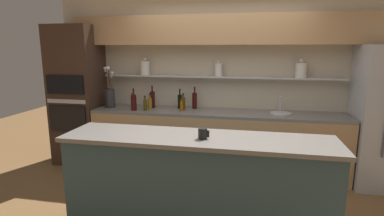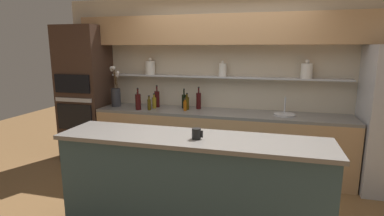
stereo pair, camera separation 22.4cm
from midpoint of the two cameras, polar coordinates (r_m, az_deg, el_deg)
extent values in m
plane|color=brown|center=(3.58, 0.28, -19.45)|extent=(12.00, 12.00, 0.00)
cube|color=beige|center=(4.69, 4.06, 4.78)|extent=(5.20, 0.10, 2.60)
cube|color=#B7B7BC|center=(4.54, 3.62, 5.93)|extent=(3.59, 0.18, 0.02)
cylinder|color=silver|center=(4.82, -10.28, 7.51)|extent=(0.15, 0.15, 0.21)
sphere|color=silver|center=(4.81, -10.34, 9.09)|extent=(0.05, 0.05, 0.05)
cylinder|color=silver|center=(4.52, 3.63, 7.28)|extent=(0.12, 0.12, 0.19)
sphere|color=silver|center=(4.52, 3.65, 8.74)|extent=(0.04, 0.04, 0.04)
cylinder|color=silver|center=(4.52, 18.72, 6.82)|extent=(0.16, 0.16, 0.21)
sphere|color=silver|center=(4.51, 18.83, 8.49)|extent=(0.06, 0.06, 0.06)
cube|color=tan|center=(4.45, 3.83, 14.62)|extent=(4.42, 0.34, 0.42)
cube|color=tan|center=(4.52, 3.08, -6.62)|extent=(3.69, 0.62, 0.88)
cube|color=slate|center=(4.40, 3.15, -0.92)|extent=(3.69, 0.62, 0.04)
cube|color=#334C56|center=(3.01, -1.20, -15.19)|extent=(2.51, 0.55, 0.98)
cube|color=slate|center=(2.82, -1.24, -5.88)|extent=(2.57, 0.61, 0.04)
cube|color=#3D281E|center=(5.17, -22.04, 2.24)|extent=(0.72, 0.62, 2.18)
cube|color=black|center=(4.96, -23.79, -1.90)|extent=(0.60, 0.02, 0.40)
cube|color=black|center=(4.88, -24.28, 4.06)|extent=(0.60, 0.02, 0.28)
cube|color=#B7B7BC|center=(4.91, -24.04, 1.17)|extent=(0.63, 0.02, 0.06)
cylinder|color=#2D2D33|center=(4.88, -16.60, 1.79)|extent=(0.15, 0.15, 0.29)
cylinder|color=#4C3319|center=(4.86, -16.68, 4.60)|extent=(0.06, 0.01, 0.19)
sphere|color=silver|center=(4.88, -16.47, 5.77)|extent=(0.05, 0.05, 0.05)
cylinder|color=#4C3319|center=(4.82, -16.52, 4.94)|extent=(0.03, 0.06, 0.25)
sphere|color=silver|center=(4.78, -16.30, 6.44)|extent=(0.05, 0.05, 0.05)
cylinder|color=#4C3319|center=(4.84, -16.88, 5.34)|extent=(0.03, 0.04, 0.32)
sphere|color=silver|center=(4.83, -17.46, 7.20)|extent=(0.06, 0.06, 0.06)
cylinder|color=#4C3319|center=(4.84, -16.65, 4.81)|extent=(0.01, 0.06, 0.23)
sphere|color=silver|center=(4.81, -16.34, 6.17)|extent=(0.05, 0.05, 0.05)
cylinder|color=#4C3319|center=(4.81, -16.87, 5.35)|extent=(0.07, 0.03, 0.32)
sphere|color=silver|center=(4.76, -17.06, 7.26)|extent=(0.06, 0.06, 0.06)
cylinder|color=#4C3319|center=(4.85, -16.86, 5.16)|extent=(0.01, 0.02, 0.29)
sphere|color=silver|center=(4.85, -17.39, 6.84)|extent=(0.05, 0.05, 0.05)
cylinder|color=#B7B7BC|center=(4.37, 15.12, -1.00)|extent=(0.30, 0.30, 0.02)
cylinder|color=#B7B7BC|center=(4.45, 15.12, 0.80)|extent=(0.02, 0.02, 0.22)
cylinder|color=#B7B7BC|center=(4.37, 15.24, 2.08)|extent=(0.02, 0.12, 0.02)
cylinder|color=#47380A|center=(4.52, -3.11, 0.86)|extent=(0.06, 0.06, 0.19)
cylinder|color=#47380A|center=(4.50, -3.13, 2.34)|extent=(0.03, 0.03, 0.05)
cylinder|color=black|center=(4.49, -3.13, 2.75)|extent=(0.03, 0.03, 0.01)
cylinder|color=#380C0C|center=(4.72, -8.90, 1.59)|extent=(0.08, 0.08, 0.25)
cylinder|color=#380C0C|center=(4.70, -8.97, 3.57)|extent=(0.02, 0.02, 0.08)
cylinder|color=black|center=(4.69, -8.98, 4.14)|extent=(0.03, 0.03, 0.01)
cylinder|color=olive|center=(4.63, -9.41, 0.86)|extent=(0.06, 0.06, 0.17)
cylinder|color=olive|center=(4.62, -9.45, 2.19)|extent=(0.03, 0.03, 0.05)
cylinder|color=black|center=(4.61, -9.47, 2.58)|extent=(0.03, 0.03, 0.01)
cylinder|color=#47380A|center=(4.52, -10.32, 0.51)|extent=(0.05, 0.05, 0.16)
cylinder|color=#47380A|center=(4.50, -10.37, 1.80)|extent=(0.03, 0.03, 0.05)
cylinder|color=black|center=(4.50, -10.38, 2.21)|extent=(0.03, 0.03, 0.01)
cylinder|color=gray|center=(4.76, -12.55, 1.05)|extent=(0.06, 0.06, 0.17)
cylinder|color=gray|center=(4.74, -12.61, 2.34)|extent=(0.03, 0.03, 0.04)
cylinder|color=black|center=(4.73, -12.63, 2.69)|extent=(0.03, 0.03, 0.01)
cylinder|color=#380C0C|center=(4.56, -12.42, 1.02)|extent=(0.08, 0.08, 0.24)
cylinder|color=#380C0C|center=(4.53, -12.51, 2.98)|extent=(0.02, 0.02, 0.08)
cylinder|color=black|center=(4.53, -12.53, 3.57)|extent=(0.03, 0.03, 0.01)
cylinder|color=#380C0C|center=(4.57, -0.90, 1.37)|extent=(0.07, 0.07, 0.24)
cylinder|color=#380C0C|center=(4.55, -0.91, 3.38)|extent=(0.02, 0.02, 0.08)
cylinder|color=black|center=(4.54, -0.91, 3.97)|extent=(0.03, 0.03, 0.01)
cylinder|color=black|center=(4.61, -3.71, 1.23)|extent=(0.07, 0.07, 0.21)
cylinder|color=black|center=(4.59, -3.73, 3.01)|extent=(0.02, 0.02, 0.08)
cylinder|color=black|center=(4.58, -3.74, 3.59)|extent=(0.03, 0.03, 0.01)
cylinder|color=#9E4C0A|center=(4.43, -3.45, 0.31)|extent=(0.05, 0.05, 0.13)
cylinder|color=#9E4C0A|center=(4.42, -3.46, 1.38)|extent=(0.03, 0.03, 0.04)
cylinder|color=black|center=(4.41, -3.47, 1.70)|extent=(0.03, 0.03, 0.01)
cylinder|color=black|center=(2.74, -0.31, -4.90)|extent=(0.08, 0.08, 0.10)
cube|color=black|center=(2.73, 0.75, -4.96)|extent=(0.02, 0.01, 0.06)
camera|label=1|loc=(0.11, -91.78, -0.36)|focal=28.00mm
camera|label=2|loc=(0.11, 88.22, 0.36)|focal=28.00mm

